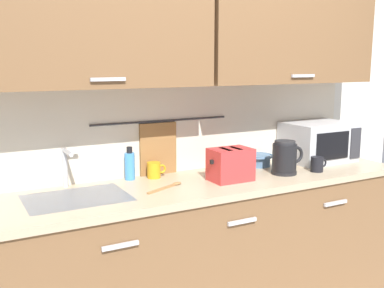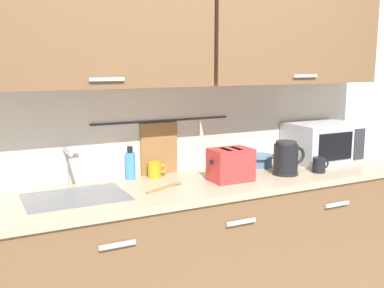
{
  "view_description": "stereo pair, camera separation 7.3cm",
  "coord_description": "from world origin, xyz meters",
  "px_view_note": "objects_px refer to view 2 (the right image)",
  "views": [
    {
      "loc": [
        -1.35,
        -1.93,
        1.58
      ],
      "look_at": [
        -0.12,
        0.33,
        1.12
      ],
      "focal_mm": 42.65,
      "sensor_mm": 36.0,
      "label": 1
    },
    {
      "loc": [
        -1.29,
        -1.97,
        1.58
      ],
      "look_at": [
        -0.12,
        0.33,
        1.12
      ],
      "focal_mm": 42.65,
      "sensor_mm": 36.0,
      "label": 2
    }
  ],
  "objects_px": {
    "dish_soap_bottle": "(130,165)",
    "mug_by_kettle": "(319,165)",
    "wooden_spoon": "(168,186)",
    "mug_near_sink": "(155,170)",
    "microwave": "(321,142)",
    "mixing_bowl": "(259,160)",
    "electric_kettle": "(286,158)",
    "toaster": "(231,165)"
  },
  "relations": [
    {
      "from": "mug_near_sink",
      "to": "wooden_spoon",
      "type": "bearing_deg",
      "value": -94.08
    },
    {
      "from": "wooden_spoon",
      "to": "toaster",
      "type": "bearing_deg",
      "value": -4.9
    },
    {
      "from": "mixing_bowl",
      "to": "wooden_spoon",
      "type": "relative_size",
      "value": 0.82
    },
    {
      "from": "microwave",
      "to": "wooden_spoon",
      "type": "xyz_separation_m",
      "value": [
        -1.23,
        -0.14,
        -0.13
      ]
    },
    {
      "from": "mug_near_sink",
      "to": "wooden_spoon",
      "type": "xyz_separation_m",
      "value": [
        -0.02,
        -0.23,
        -0.04
      ]
    },
    {
      "from": "microwave",
      "to": "wooden_spoon",
      "type": "relative_size",
      "value": 1.76
    },
    {
      "from": "mixing_bowl",
      "to": "wooden_spoon",
      "type": "height_order",
      "value": "mixing_bowl"
    },
    {
      "from": "electric_kettle",
      "to": "mug_near_sink",
      "type": "height_order",
      "value": "electric_kettle"
    },
    {
      "from": "wooden_spoon",
      "to": "dish_soap_bottle",
      "type": "bearing_deg",
      "value": 115.14
    },
    {
      "from": "microwave",
      "to": "wooden_spoon",
      "type": "bearing_deg",
      "value": -173.7
    },
    {
      "from": "mug_near_sink",
      "to": "mixing_bowl",
      "type": "distance_m",
      "value": 0.74
    },
    {
      "from": "dish_soap_bottle",
      "to": "mug_near_sink",
      "type": "relative_size",
      "value": 1.63
    },
    {
      "from": "electric_kettle",
      "to": "mixing_bowl",
      "type": "height_order",
      "value": "electric_kettle"
    },
    {
      "from": "microwave",
      "to": "toaster",
      "type": "height_order",
      "value": "microwave"
    },
    {
      "from": "toaster",
      "to": "wooden_spoon",
      "type": "xyz_separation_m",
      "value": [
        -0.38,
        0.03,
        -0.09
      ]
    },
    {
      "from": "mixing_bowl",
      "to": "microwave",
      "type": "bearing_deg",
      "value": -7.93
    },
    {
      "from": "microwave",
      "to": "wooden_spoon",
      "type": "height_order",
      "value": "microwave"
    },
    {
      "from": "electric_kettle",
      "to": "wooden_spoon",
      "type": "distance_m",
      "value": 0.78
    },
    {
      "from": "mug_by_kettle",
      "to": "electric_kettle",
      "type": "bearing_deg",
      "value": 165.84
    },
    {
      "from": "microwave",
      "to": "mug_by_kettle",
      "type": "height_order",
      "value": "microwave"
    },
    {
      "from": "dish_soap_bottle",
      "to": "mug_by_kettle",
      "type": "xyz_separation_m",
      "value": [
        1.11,
        -0.38,
        -0.04
      ]
    },
    {
      "from": "microwave",
      "to": "electric_kettle",
      "type": "bearing_deg",
      "value": -157.17
    },
    {
      "from": "microwave",
      "to": "mug_by_kettle",
      "type": "xyz_separation_m",
      "value": [
        -0.24,
        -0.25,
        -0.09
      ]
    },
    {
      "from": "microwave",
      "to": "mug_near_sink",
      "type": "bearing_deg",
      "value": 175.36
    },
    {
      "from": "electric_kettle",
      "to": "dish_soap_bottle",
      "type": "relative_size",
      "value": 1.16
    },
    {
      "from": "microwave",
      "to": "mug_near_sink",
      "type": "relative_size",
      "value": 3.83
    },
    {
      "from": "electric_kettle",
      "to": "mug_by_kettle",
      "type": "xyz_separation_m",
      "value": [
        0.22,
        -0.06,
        -0.05
      ]
    },
    {
      "from": "mixing_bowl",
      "to": "wooden_spoon",
      "type": "distance_m",
      "value": 0.78
    },
    {
      "from": "wooden_spoon",
      "to": "mug_near_sink",
      "type": "bearing_deg",
      "value": 85.92
    },
    {
      "from": "mixing_bowl",
      "to": "electric_kettle",
      "type": "bearing_deg",
      "value": -86.5
    },
    {
      "from": "dish_soap_bottle",
      "to": "wooden_spoon",
      "type": "bearing_deg",
      "value": -64.86
    },
    {
      "from": "mug_near_sink",
      "to": "toaster",
      "type": "xyz_separation_m",
      "value": [
        0.37,
        -0.27,
        0.05
      ]
    },
    {
      "from": "microwave",
      "to": "mixing_bowl",
      "type": "bearing_deg",
      "value": 172.07
    },
    {
      "from": "electric_kettle",
      "to": "wooden_spoon",
      "type": "relative_size",
      "value": 0.87
    },
    {
      "from": "electric_kettle",
      "to": "wooden_spoon",
      "type": "height_order",
      "value": "electric_kettle"
    },
    {
      "from": "wooden_spoon",
      "to": "electric_kettle",
      "type": "bearing_deg",
      "value": -4.23
    },
    {
      "from": "wooden_spoon",
      "to": "mixing_bowl",
      "type": "bearing_deg",
      "value": 14.95
    },
    {
      "from": "mixing_bowl",
      "to": "mug_by_kettle",
      "type": "bearing_deg",
      "value": -53.24
    },
    {
      "from": "mixing_bowl",
      "to": "toaster",
      "type": "relative_size",
      "value": 0.84
    },
    {
      "from": "toaster",
      "to": "mug_near_sink",
      "type": "bearing_deg",
      "value": 144.03
    },
    {
      "from": "mug_near_sink",
      "to": "microwave",
      "type": "bearing_deg",
      "value": -4.64
    },
    {
      "from": "mixing_bowl",
      "to": "wooden_spoon",
      "type": "bearing_deg",
      "value": -165.05
    }
  ]
}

